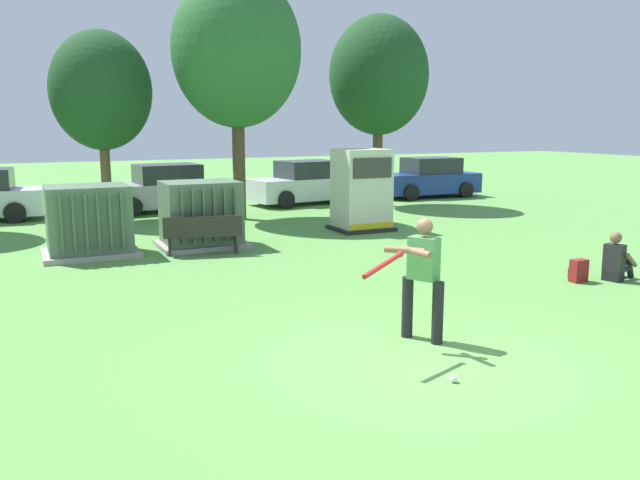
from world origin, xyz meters
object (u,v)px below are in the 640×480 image
at_px(backpack, 578,271).
at_px(parked_car_right_of_center, 305,184).
at_px(park_bench, 203,232).
at_px(batter, 421,273).
at_px(parked_car_left_of_center, 165,189).
at_px(generator_enclosure, 362,190).
at_px(parked_car_rightmost, 428,179).
at_px(sports_ball, 454,379).
at_px(seated_spectator, 616,261).
at_px(transformer_west, 89,222).
at_px(transformer_mid_west, 201,215).

xyz_separation_m(backpack, parked_car_right_of_center, (0.21, 13.53, 0.54)).
bearing_deg(park_bench, backpack, -43.84).
xyz_separation_m(batter, parked_car_left_of_center, (-0.34, 15.27, -0.22)).
relative_size(generator_enclosure, parked_car_right_of_center, 0.52).
bearing_deg(generator_enclosure, parked_car_rightmost, 43.59).
distance_m(batter, parked_car_left_of_center, 15.27).
height_order(sports_ball, parked_car_left_of_center, parked_car_left_of_center).
height_order(sports_ball, parked_car_rightmost, parked_car_rightmost).
xyz_separation_m(seated_spectator, backpack, (-0.78, 0.20, -0.16)).
bearing_deg(parked_car_rightmost, parked_car_left_of_center, 178.98).
distance_m(transformer_west, park_bench, 2.62).
bearing_deg(parked_car_right_of_center, parked_car_rightmost, -0.80).
bearing_deg(transformer_mid_west, park_bench, -102.79).
height_order(park_bench, parked_car_right_of_center, parked_car_right_of_center).
distance_m(parked_car_left_of_center, parked_car_rightmost, 10.79).
distance_m(backpack, parked_car_left_of_center, 14.56).
bearing_deg(transformer_west, backpack, -38.94).
relative_size(transformer_mid_west, backpack, 4.77).
relative_size(transformer_mid_west, parked_car_right_of_center, 0.48).
bearing_deg(sports_ball, backpack, 30.46).
bearing_deg(parked_car_left_of_center, parked_car_rightmost, -1.02).
relative_size(transformer_west, generator_enclosure, 0.91).
height_order(sports_ball, parked_car_right_of_center, parked_car_right_of_center).
xyz_separation_m(transformer_mid_west, batter, (0.92, -8.25, 0.19)).
xyz_separation_m(generator_enclosure, batter, (-3.88, -8.82, -0.16)).
bearing_deg(generator_enclosure, transformer_west, -175.89).
distance_m(sports_ball, backpack, 6.00).
xyz_separation_m(transformer_west, seated_spectator, (9.03, -6.87, -0.41)).
distance_m(transformer_west, parked_car_right_of_center, 10.89).
bearing_deg(batter, backpack, 18.99).
relative_size(batter, parked_car_right_of_center, 0.40).
height_order(seated_spectator, parked_car_rightmost, parked_car_rightmost).
bearing_deg(parked_car_right_of_center, backpack, -90.88).
bearing_deg(seated_spectator, transformer_mid_west, 133.19).
height_order(transformer_west, parked_car_left_of_center, same).
xyz_separation_m(sports_ball, parked_car_right_of_center, (5.38, 16.57, 0.71)).
bearing_deg(sports_ball, parked_car_right_of_center, 72.02).
xyz_separation_m(transformer_mid_west, seated_spectator, (6.41, -6.83, -0.41)).
bearing_deg(parked_car_left_of_center, transformer_mid_west, -94.75).
relative_size(sports_ball, parked_car_rightmost, 0.02).
distance_m(generator_enclosure, parked_car_left_of_center, 7.72).
xyz_separation_m(batter, backpack, (4.71, 1.62, -0.76)).
xyz_separation_m(park_bench, sports_ball, (0.69, -8.67, -0.49)).
relative_size(park_bench, seated_spectator, 1.91).
bearing_deg(transformer_west, sports_ball, -72.42).
bearing_deg(transformer_west, seated_spectator, -37.26).
xyz_separation_m(seated_spectator, parked_car_left_of_center, (-5.83, 13.85, 0.38)).
relative_size(generator_enclosure, parked_car_rightmost, 0.54).
height_order(park_bench, parked_car_rightmost, parked_car_rightmost).
distance_m(transformer_mid_west, generator_enclosure, 4.85).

